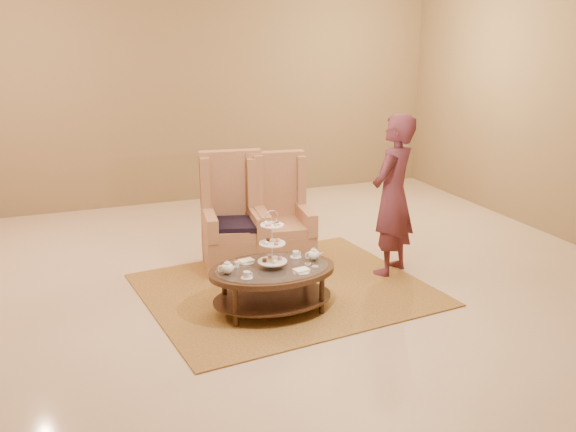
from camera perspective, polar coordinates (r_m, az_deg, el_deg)
name	(u,v)px	position (r m, az deg, el deg)	size (l,w,h in m)	color
ground	(283,296)	(6.63, -0.41, -7.15)	(8.00, 8.00, 0.00)	beige
ceiling	(283,296)	(6.63, -0.41, -7.15)	(8.00, 8.00, 0.02)	white
wall_back	(189,87)	(9.94, -8.82, 11.24)	(8.00, 0.04, 3.50)	olive
rug	(286,290)	(6.77, -0.22, -6.55)	(3.05, 2.63, 0.02)	#A6833B
tea_table	(272,276)	(6.16, -1.40, -5.31)	(1.26, 0.89, 1.03)	black
armchair_left	(234,228)	(7.33, -4.78, -1.11)	(0.80, 0.82, 1.30)	#AF7652
armchair_right	(279,227)	(7.41, -0.83, -0.97)	(0.77, 0.79, 1.27)	#AF7652
person	(393,196)	(7.04, 9.31, 1.79)	(0.78, 0.72, 1.78)	#572531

